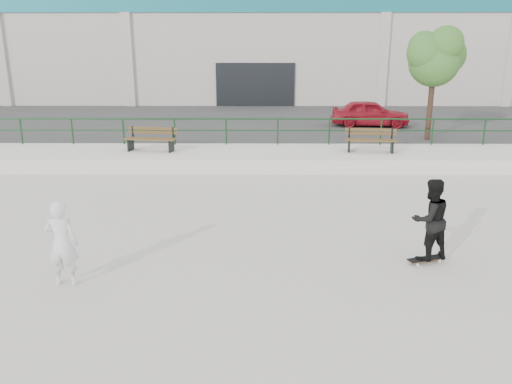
{
  "coord_description": "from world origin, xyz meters",
  "views": [
    {
      "loc": [
        0.33,
        -8.42,
        4.17
      ],
      "look_at": [
        0.24,
        2.0,
        1.13
      ],
      "focal_mm": 35.0,
      "sensor_mm": 36.0,
      "label": 1
    }
  ],
  "objects_px": {
    "bench_left": "(151,139)",
    "bench_right": "(370,140)",
    "tree": "(436,55)",
    "red_car": "(370,113)",
    "seated_skater": "(62,244)",
    "standing_skater": "(430,219)",
    "skateboard": "(426,259)"
  },
  "relations": [
    {
      "from": "bench_left",
      "to": "bench_right",
      "type": "bearing_deg",
      "value": 7.36
    },
    {
      "from": "bench_left",
      "to": "bench_right",
      "type": "height_order",
      "value": "bench_left"
    },
    {
      "from": "tree",
      "to": "red_car",
      "type": "relative_size",
      "value": 1.22
    },
    {
      "from": "bench_right",
      "to": "seated_skater",
      "type": "distance_m",
      "value": 12.23
    },
    {
      "from": "bench_left",
      "to": "seated_skater",
      "type": "bearing_deg",
      "value": -79.22
    },
    {
      "from": "bench_left",
      "to": "standing_skater",
      "type": "relative_size",
      "value": 1.17
    },
    {
      "from": "bench_left",
      "to": "skateboard",
      "type": "height_order",
      "value": "bench_left"
    },
    {
      "from": "seated_skater",
      "to": "tree",
      "type": "bearing_deg",
      "value": -131.84
    },
    {
      "from": "red_car",
      "to": "tree",
      "type": "bearing_deg",
      "value": -148.25
    },
    {
      "from": "skateboard",
      "to": "standing_skater",
      "type": "height_order",
      "value": "standing_skater"
    },
    {
      "from": "seated_skater",
      "to": "bench_left",
      "type": "bearing_deg",
      "value": -88.61
    },
    {
      "from": "tree",
      "to": "bench_right",
      "type": "bearing_deg",
      "value": -138.65
    },
    {
      "from": "red_car",
      "to": "seated_skater",
      "type": "height_order",
      "value": "red_car"
    },
    {
      "from": "tree",
      "to": "standing_skater",
      "type": "bearing_deg",
      "value": -107.76
    },
    {
      "from": "skateboard",
      "to": "seated_skater",
      "type": "distance_m",
      "value": 6.99
    },
    {
      "from": "red_car",
      "to": "skateboard",
      "type": "height_order",
      "value": "red_car"
    },
    {
      "from": "bench_right",
      "to": "skateboard",
      "type": "distance_m",
      "value": 8.68
    },
    {
      "from": "bench_left",
      "to": "red_car",
      "type": "relative_size",
      "value": 0.52
    },
    {
      "from": "bench_left",
      "to": "seated_skater",
      "type": "relative_size",
      "value": 1.2
    },
    {
      "from": "standing_skater",
      "to": "bench_left",
      "type": "bearing_deg",
      "value": -68.16
    },
    {
      "from": "red_car",
      "to": "skateboard",
      "type": "bearing_deg",
      "value": 178.57
    },
    {
      "from": "bench_right",
      "to": "skateboard",
      "type": "height_order",
      "value": "bench_right"
    },
    {
      "from": "bench_right",
      "to": "seated_skater",
      "type": "relative_size",
      "value": 1.18
    },
    {
      "from": "seated_skater",
      "to": "red_car",
      "type": "bearing_deg",
      "value": -120.49
    },
    {
      "from": "bench_right",
      "to": "red_car",
      "type": "height_order",
      "value": "red_car"
    },
    {
      "from": "bench_left",
      "to": "skateboard",
      "type": "xyz_separation_m",
      "value": [
        7.33,
        -8.72,
        -0.85
      ]
    },
    {
      "from": "bench_left",
      "to": "seated_skater",
      "type": "height_order",
      "value": "seated_skater"
    },
    {
      "from": "bench_left",
      "to": "red_car",
      "type": "distance_m",
      "value": 10.98
    },
    {
      "from": "bench_right",
      "to": "skateboard",
      "type": "bearing_deg",
      "value": -86.71
    },
    {
      "from": "bench_left",
      "to": "skateboard",
      "type": "relative_size",
      "value": 2.4
    },
    {
      "from": "red_car",
      "to": "standing_skater",
      "type": "distance_m",
      "value": 14.8
    },
    {
      "from": "standing_skater",
      "to": "skateboard",
      "type": "bearing_deg",
      "value": 168.93
    }
  ]
}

